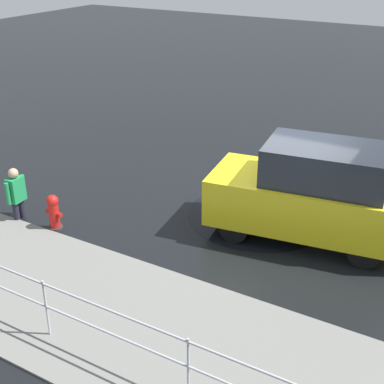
{
  "coord_description": "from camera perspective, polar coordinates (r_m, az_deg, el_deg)",
  "views": [
    {
      "loc": [
        -3.45,
        9.65,
        5.72
      ],
      "look_at": [
        1.55,
        1.01,
        0.9
      ],
      "focal_mm": 50.0,
      "sensor_mm": 36.0,
      "label": 1
    }
  ],
  "objects": [
    {
      "name": "ground_plane",
      "position": [
        11.74,
        9.1,
        -3.75
      ],
      "size": [
        60.0,
        60.0,
        0.0
      ],
      "primitive_type": "plane",
      "color": "black"
    },
    {
      "name": "kerb_strip",
      "position": [
        8.61,
        -1.74,
        -15.71
      ],
      "size": [
        24.0,
        3.2,
        0.04
      ],
      "primitive_type": "cube",
      "color": "slate",
      "rests_on": "ground"
    },
    {
      "name": "puddle_patch",
      "position": [
        12.17,
        7.14,
        -2.45
      ],
      "size": [
        3.22,
        3.22,
        0.01
      ],
      "primitive_type": "cylinder",
      "color": "black",
      "rests_on": "ground"
    },
    {
      "name": "moving_hatchback",
      "position": [
        11.03,
        12.6,
        -0.08
      ],
      "size": [
        4.1,
        2.24,
        2.06
      ],
      "color": "yellow",
      "rests_on": "ground"
    },
    {
      "name": "fire_hydrant",
      "position": [
        11.72,
        -14.53,
        -2.12
      ],
      "size": [
        0.42,
        0.31,
        0.8
      ],
      "color": "red",
      "rests_on": "ground"
    },
    {
      "name": "metal_railing",
      "position": [
        7.31,
        -0.41,
        -17.24
      ],
      "size": [
        10.16,
        0.04,
        1.05
      ],
      "color": "#B7BABF",
      "rests_on": "ground"
    },
    {
      "name": "pedestrian",
      "position": [
        12.24,
        -18.26,
        0.08
      ],
      "size": [
        0.26,
        0.57,
        1.22
      ],
      "color": "#1E8C4C",
      "rests_on": "ground"
    }
  ]
}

